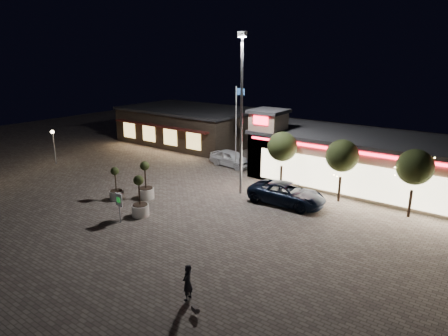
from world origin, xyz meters
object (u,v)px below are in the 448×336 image
Objects in this scene: pickup_truck at (287,194)px; pedestrian at (187,282)px; white_sedan at (231,158)px; planter_mid at (116,190)px; valet_sign at (119,202)px; planter_left at (146,187)px.

pickup_truck is 13.58m from pedestrian.
pickup_truck is at bearing 179.22° from pedestrian.
planter_mid is at bearing 179.55° from white_sedan.
planter_left is at bearing 115.92° from valet_sign.
white_sedan is at bearing -159.10° from pedestrian.
white_sedan is at bearing 90.13° from planter_left.
planter_mid reaches higher than white_sedan.
white_sedan is (-9.31, 5.87, 0.01)m from pickup_truck.
planter_mid is 1.27× the size of valet_sign.
pedestrian reaches higher than pickup_truck.
pedestrian is 0.85× the size of valet_sign.
white_sedan is at bearing 97.58° from valet_sign.
valet_sign reaches higher than white_sedan.
pickup_truck is 1.94× the size of planter_left.
planter_left reaches higher than valet_sign.
valet_sign is (3.66, -2.65, 0.63)m from planter_mid.
planter_left reaches higher than pickup_truck.
planter_mid is at bearing -125.88° from pedestrian.
planter_left is 4.70m from valet_sign.
planter_left is (0.03, -11.34, 0.11)m from white_sedan.
pickup_truck is at bearing -115.66° from white_sedan.
planter_left reaches higher than pedestrian.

